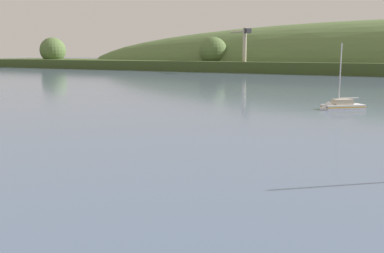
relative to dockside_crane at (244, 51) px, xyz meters
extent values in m
cube|color=#3C4E24|center=(42.21, 21.23, -6.72)|extent=(457.91, 59.65, 4.52)
sphere|color=#56703D|center=(-128.43, 13.69, 0.81)|extent=(15.06, 15.06, 15.06)
sphere|color=#56703D|center=(-21.01, 12.53, 0.12)|extent=(13.07, 13.07, 13.07)
cube|color=#4C4C51|center=(0.28, -0.18, -7.97)|extent=(5.00, 5.00, 2.00)
cylinder|color=#BCB293|center=(0.28, -0.18, 1.23)|extent=(1.64, 1.64, 16.42)
cylinder|color=#BCB293|center=(-3.83, 2.50, 8.13)|extent=(10.75, 7.46, 0.90)
cube|color=#333338|center=(2.12, -1.39, 8.13)|extent=(2.90, 3.00, 1.97)
cube|color=white|center=(60.90, -104.70, -8.92)|extent=(6.04, 5.77, 1.24)
cone|color=white|center=(58.67, -106.72, -8.92)|extent=(2.63, 2.68, 2.26)
cube|color=gold|center=(60.90, -104.70, -8.60)|extent=(6.06, 5.79, 0.14)
cube|color=#BCB299|center=(60.79, -104.81, -7.91)|extent=(3.08, 3.00, 0.78)
cylinder|color=silver|center=(60.34, -105.21, -3.90)|extent=(0.16, 0.16, 8.80)
cylinder|color=silver|center=(61.52, -104.15, -7.37)|extent=(2.43, 2.21, 0.13)
camera|label=1|loc=(73.22, -169.94, -0.95)|focal=40.50mm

